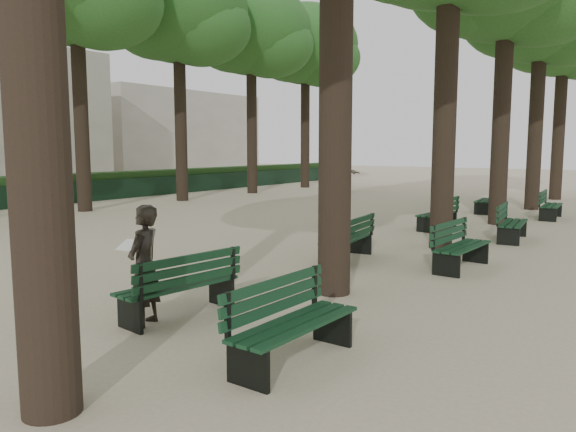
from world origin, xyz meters
The scene contains 19 objects.
ground centered at (0.00, 0.00, 0.00)m, with size 120.00×120.00×0.00m, color beige.
tree_central_4 centered at (1.50, 18.00, 7.65)m, with size 6.00×6.00×9.95m.
tree_central_5 centered at (1.50, 23.00, 7.65)m, with size 6.00×6.00×9.95m.
tree_far_3 centered at (-12.00, 13.00, 8.14)m, with size 6.00×6.00×10.45m.
tree_far_4 centered at (-12.00, 18.00, 8.14)m, with size 6.00×6.00×10.45m.
tree_far_5 centered at (-12.00, 23.00, 8.14)m, with size 6.00×6.00×10.45m.
bench_left_0 centered at (0.37, 0.67, 0.27)m, with size 0.79×1.86×0.92m.
bench_left_1 centered at (0.37, 5.52, 0.27)m, with size 0.79×1.86×0.92m.
bench_left_2 centered at (0.37, 10.90, 0.27)m, with size 0.69×1.83×0.92m.
bench_left_3 centered at (0.37, 15.93, 0.27)m, with size 0.73×1.84×0.92m.
bench_right_0 centered at (2.63, 0.18, 0.27)m, with size 0.63×1.82×0.92m.
bench_right_1 centered at (2.63, 5.98, 0.27)m, with size 0.66×1.83×0.92m.
bench_right_2 centered at (2.63, 10.06, 0.27)m, with size 0.76×1.85×0.92m.
bench_right_3 centered at (2.63, 15.31, 0.27)m, with size 0.68×1.83×0.92m.
man_with_map centered at (0.25, 0.17, 0.81)m, with size 0.69×0.71×1.61m.
pedestrian_e centered at (-8.69, 21.75, 0.92)m, with size 1.71×0.37×1.84m, color #262628.
fence centered at (-15.00, 11.00, 0.45)m, with size 0.08×42.00×0.90m, color black.
hedge centered at (-15.70, 11.00, 0.60)m, with size 1.20×42.00×1.20m, color #193B14.
building_far centered at (-33.00, 30.00, 3.50)m, with size 12.00×16.00×7.00m, color #B7B2A3.
Camera 1 is at (5.93, -4.72, 2.35)m, focal length 35.00 mm.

